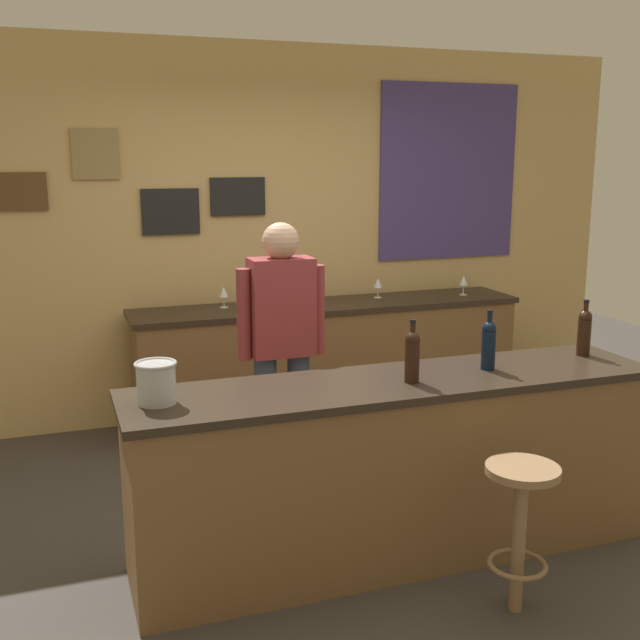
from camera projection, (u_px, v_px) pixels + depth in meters
ground_plane at (363, 519)px, 4.28m from camera, size 10.00×10.00×0.00m
back_wall at (267, 231)px, 5.87m from camera, size 6.00×0.09×2.80m
bar_counter at (396, 468)px, 3.82m from camera, size 2.66×0.60×0.92m
side_counter at (329, 361)px, 5.84m from camera, size 2.95×0.56×0.90m
bartender at (282, 342)px, 4.41m from camera, size 0.52×0.21×1.62m
bar_stool at (520, 514)px, 3.33m from camera, size 0.32×0.32×0.68m
wine_bottle_a at (412, 354)px, 3.65m from camera, size 0.07×0.07×0.31m
wine_bottle_b at (489, 343)px, 3.87m from camera, size 0.07×0.07×0.31m
wine_bottle_c at (584, 331)px, 4.15m from camera, size 0.07×0.07×0.31m
ice_bucket at (156, 382)px, 3.34m from camera, size 0.19×0.19×0.19m
wine_glass_a at (224, 293)px, 5.56m from camera, size 0.07×0.07×0.16m
wine_glass_b at (299, 293)px, 5.55m from camera, size 0.07×0.07×0.16m
wine_glass_c at (309, 288)px, 5.76m from camera, size 0.07×0.07×0.16m
wine_glass_d at (378, 284)px, 5.95m from camera, size 0.07×0.07×0.16m
wine_glass_e at (464, 281)px, 6.07m from camera, size 0.07×0.07×0.16m
coffee_mug at (254, 300)px, 5.60m from camera, size 0.12×0.08×0.09m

